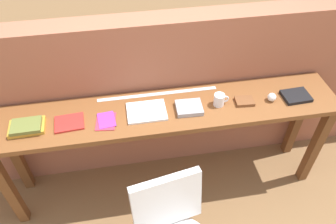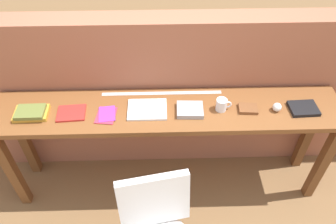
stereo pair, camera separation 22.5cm
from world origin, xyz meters
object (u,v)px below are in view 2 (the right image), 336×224
(book_stack_leftmost, at_px, (31,113))
(magazine_cycling, at_px, (71,113))
(leather_journal_brown, at_px, (248,109))
(book_repair_rightmost, at_px, (303,108))
(book_open_centre, at_px, (147,109))
(mug, at_px, (222,105))
(pamphlet_pile_colourful, at_px, (107,115))
(sports_ball_small, at_px, (277,107))

(book_stack_leftmost, xyz_separation_m, magazine_cycling, (0.27, 0.01, -0.02))
(leather_journal_brown, bearing_deg, book_repair_rightmost, 2.79)
(book_open_centre, bearing_deg, mug, -0.71)
(book_stack_leftmost, distance_m, pamphlet_pile_colourful, 0.52)
(pamphlet_pile_colourful, bearing_deg, mug, 2.48)
(book_stack_leftmost, distance_m, magazine_cycling, 0.27)
(sports_ball_small, bearing_deg, leather_journal_brown, 176.82)
(mug, bearing_deg, book_repair_rightmost, -2.03)
(book_open_centre, xyz_separation_m, leather_journal_brown, (0.70, -0.02, 0.00))
(magazine_cycling, relative_size, mug, 1.74)
(mug, distance_m, leather_journal_brown, 0.19)
(mug, height_order, book_repair_rightmost, mug)
(leather_journal_brown, height_order, sports_ball_small, sports_ball_small)
(book_stack_leftmost, relative_size, book_repair_rightmost, 1.22)
(pamphlet_pile_colourful, height_order, leather_journal_brown, leather_journal_brown)
(pamphlet_pile_colourful, bearing_deg, book_stack_leftmost, 178.80)
(pamphlet_pile_colourful, bearing_deg, leather_journal_brown, 1.40)
(book_stack_leftmost, relative_size, book_open_centre, 0.86)
(mug, bearing_deg, book_stack_leftmost, -178.97)
(book_open_centre, relative_size, book_repair_rightmost, 1.41)
(magazine_cycling, distance_m, leather_journal_brown, 1.23)
(book_repair_rightmost, bearing_deg, mug, 175.40)
(book_stack_leftmost, height_order, magazine_cycling, book_stack_leftmost)
(mug, xyz_separation_m, leather_journal_brown, (0.19, -0.01, -0.03))
(book_stack_leftmost, bearing_deg, mug, 1.03)
(book_repair_rightmost, bearing_deg, leather_journal_brown, 175.95)
(book_repair_rightmost, bearing_deg, book_stack_leftmost, 177.53)
(book_stack_leftmost, xyz_separation_m, sports_ball_small, (1.70, 0.00, 0.01))
(pamphlet_pile_colourful, xyz_separation_m, leather_journal_brown, (0.98, 0.02, 0.01))
(mug, relative_size, sports_ball_small, 1.77)
(book_stack_leftmost, bearing_deg, pamphlet_pile_colourful, -1.20)
(mug, bearing_deg, leather_journal_brown, -3.18)
(leather_journal_brown, xyz_separation_m, book_repair_rightmost, (0.39, -0.01, 0.00))
(pamphlet_pile_colourful, relative_size, book_open_centre, 0.67)
(book_open_centre, height_order, leather_journal_brown, leather_journal_brown)
(pamphlet_pile_colourful, relative_size, leather_journal_brown, 1.41)
(book_stack_leftmost, relative_size, sports_ball_small, 3.78)
(book_open_centre, relative_size, mug, 2.47)
(magazine_cycling, height_order, leather_journal_brown, leather_journal_brown)
(mug, height_order, leather_journal_brown, mug)
(book_open_centre, bearing_deg, leather_journal_brown, -1.41)
(pamphlet_pile_colourful, xyz_separation_m, book_open_centre, (0.28, 0.04, 0.00))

